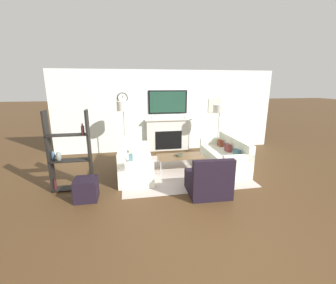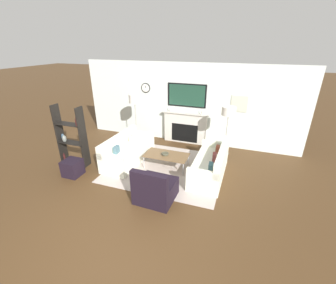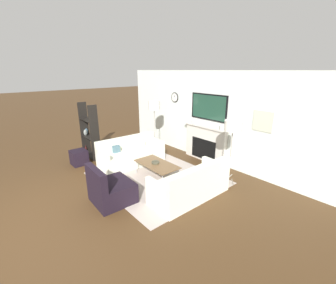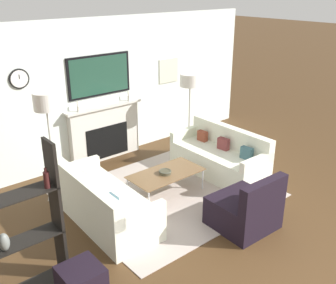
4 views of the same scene
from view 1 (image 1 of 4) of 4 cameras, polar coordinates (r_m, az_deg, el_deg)
ground_plane at (r=3.83m, az=13.59°, el=-21.84°), size 60.00×60.00×0.00m
fireplace_wall at (r=7.71m, az=-0.06°, el=6.97°), size 7.50×0.28×2.70m
area_rug at (r=6.10m, az=3.32°, el=-7.08°), size 3.09×2.68×0.01m
couch_left at (r=5.84m, az=-8.55°, el=-5.23°), size 0.86×1.92×0.79m
couch_right at (r=6.39m, az=14.25°, el=-3.67°), size 0.79×1.84×0.84m
armchair at (r=4.81m, az=10.22°, el=-9.91°), size 0.85×0.82×0.85m
coffee_table at (r=5.99m, az=3.15°, el=-3.74°), size 1.22×0.64×0.39m
decorative_bowl at (r=5.95m, az=2.87°, el=-3.33°), size 0.20×0.20×0.06m
floor_lamp_left at (r=6.61m, az=-11.31°, el=8.68°), size 0.36×0.36×1.78m
floor_lamp_right at (r=7.20m, az=12.95°, el=8.10°), size 0.39×0.39×1.64m
shelf_unit at (r=5.21m, az=-23.88°, el=-2.80°), size 0.85×0.28×1.73m
ottoman at (r=4.84m, az=-20.04°, el=-11.18°), size 0.44×0.44×0.44m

